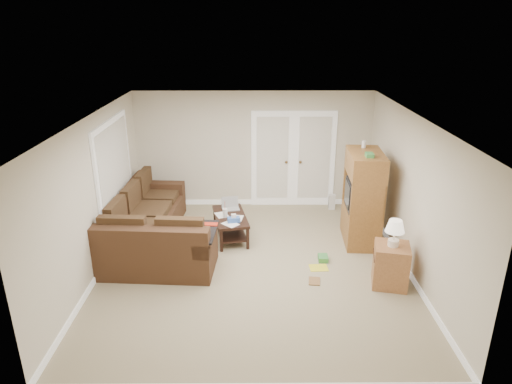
{
  "coord_description": "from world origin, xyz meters",
  "views": [
    {
      "loc": [
        -0.01,
        -6.68,
        3.85
      ],
      "look_at": [
        0.04,
        0.59,
        1.1
      ],
      "focal_mm": 32.0,
      "sensor_mm": 36.0,
      "label": 1
    }
  ],
  "objects_px": {
    "coffee_table": "(230,225)",
    "side_cabinet": "(391,262)",
    "sectional_sofa": "(150,231)",
    "tv_armoire": "(362,197)"
  },
  "relations": [
    {
      "from": "coffee_table",
      "to": "side_cabinet",
      "type": "bearing_deg",
      "value": -44.01
    },
    {
      "from": "coffee_table",
      "to": "tv_armoire",
      "type": "height_order",
      "value": "tv_armoire"
    },
    {
      "from": "sectional_sofa",
      "to": "side_cabinet",
      "type": "relative_size",
      "value": 2.8
    },
    {
      "from": "sectional_sofa",
      "to": "coffee_table",
      "type": "distance_m",
      "value": 1.49
    },
    {
      "from": "side_cabinet",
      "to": "coffee_table",
      "type": "bearing_deg",
      "value": 159.39
    },
    {
      "from": "sectional_sofa",
      "to": "side_cabinet",
      "type": "distance_m",
      "value": 4.11
    },
    {
      "from": "sectional_sofa",
      "to": "side_cabinet",
      "type": "height_order",
      "value": "side_cabinet"
    },
    {
      "from": "tv_armoire",
      "to": "side_cabinet",
      "type": "height_order",
      "value": "tv_armoire"
    },
    {
      "from": "tv_armoire",
      "to": "coffee_table",
      "type": "bearing_deg",
      "value": -179.92
    },
    {
      "from": "sectional_sofa",
      "to": "side_cabinet",
      "type": "xyz_separation_m",
      "value": [
        3.94,
        -1.19,
        0.04
      ]
    }
  ]
}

